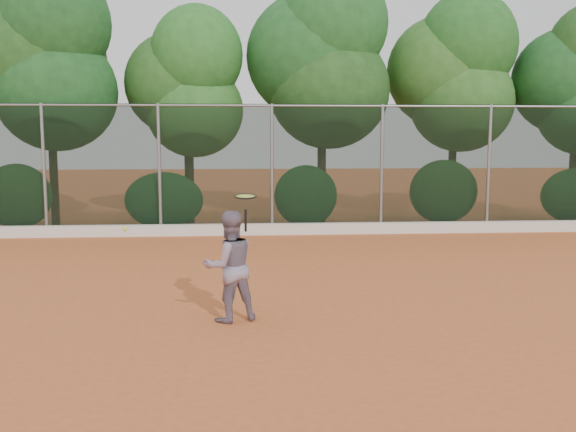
{
  "coord_description": "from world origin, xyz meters",
  "views": [
    {
      "loc": [
        -0.82,
        -10.28,
        2.7
      ],
      "look_at": [
        0.0,
        1.0,
        1.25
      ],
      "focal_mm": 40.0,
      "sensor_mm": 36.0,
      "label": 1
    }
  ],
  "objects": [
    {
      "name": "tennis_racket",
      "position": [
        -0.77,
        -1.28,
        1.79
      ],
      "size": [
        0.32,
        0.32,
        0.54
      ],
      "color": "black",
      "rests_on": "ground"
    },
    {
      "name": "chainlink_fence",
      "position": [
        -0.0,
        7.0,
        1.86
      ],
      "size": [
        24.09,
        0.09,
        3.5
      ],
      "color": "black",
      "rests_on": "ground"
    },
    {
      "name": "foliage_backdrop",
      "position": [
        -0.55,
        8.98,
        4.4
      ],
      "size": [
        23.7,
        3.63,
        7.55
      ],
      "color": "#47301B",
      "rests_on": "ground"
    },
    {
      "name": "concrete_curb",
      "position": [
        0.0,
        6.82,
        0.15
      ],
      "size": [
        24.0,
        0.2,
        0.3
      ],
      "primitive_type": "cube",
      "color": "silver",
      "rests_on": "ground"
    },
    {
      "name": "tennis_player",
      "position": [
        -1.0,
        -1.17,
        0.81
      ],
      "size": [
        0.95,
        0.84,
        1.61
      ],
      "primitive_type": "imported",
      "rotation": [
        0.0,
        0.0,
        3.49
      ],
      "color": "gray",
      "rests_on": "ground"
    },
    {
      "name": "tennis_ball_in_flight",
      "position": [
        -2.4,
        -1.56,
        1.42
      ],
      "size": [
        0.06,
        0.06,
        0.06
      ],
      "color": "#D4F036",
      "rests_on": "ground"
    },
    {
      "name": "ground",
      "position": [
        0.0,
        0.0,
        0.0
      ],
      "size": [
        80.0,
        80.0,
        0.0
      ],
      "primitive_type": "plane",
      "color": "#C9612F",
      "rests_on": "ground"
    }
  ]
}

